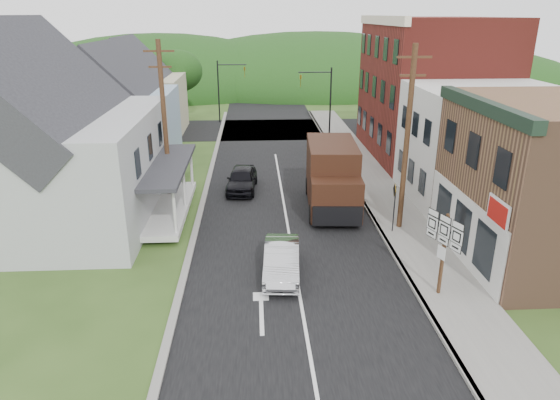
{
  "coord_description": "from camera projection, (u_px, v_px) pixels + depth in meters",
  "views": [
    {
      "loc": [
        -1.67,
        -19.26,
        10.23
      ],
      "look_at": [
        -0.5,
        2.13,
        2.2
      ],
      "focal_mm": 32.0,
      "sensor_mm": 36.0,
      "label": 1
    }
  ],
  "objects": [
    {
      "name": "house_blue",
      "position": [
        123.0,
        111.0,
        35.73
      ],
      "size": [
        7.14,
        8.16,
        7.28
      ],
      "color": "#92A7C8",
      "rests_on": "ground"
    },
    {
      "name": "warning_sign",
      "position": [
        394.0,
        201.0,
        24.09
      ],
      "size": [
        0.13,
        0.69,
        2.49
      ],
      "rotation": [
        0.0,
        0.0,
        -0.09
      ],
      "color": "black",
      "rests_on": "sidewalk_right"
    },
    {
      "name": "house_cream",
      "position": [
        141.0,
        92.0,
        44.12
      ],
      "size": [
        7.14,
        8.16,
        7.28
      ],
      "color": "#BAB490",
      "rests_on": "ground"
    },
    {
      "name": "delivery_van",
      "position": [
        332.0,
        177.0,
        27.35
      ],
      "size": [
        3.02,
        6.58,
        3.59
      ],
      "rotation": [
        0.0,
        0.0,
        -0.06
      ],
      "color": "black",
      "rests_on": "ground"
    },
    {
      "name": "utility_pole_right",
      "position": [
        407.0,
        139.0,
        23.61
      ],
      "size": [
        1.6,
        0.26,
        9.0
      ],
      "color": "#472D19",
      "rests_on": "ground"
    },
    {
      "name": "tree_left_b",
      "position": [
        1.0,
        107.0,
        30.33
      ],
      "size": [
        4.8,
        4.8,
        6.94
      ],
      "color": "#382616",
      "rests_on": "ground"
    },
    {
      "name": "curb_left",
      "position": [
        203.0,
        200.0,
        28.91
      ],
      "size": [
        0.3,
        55.0,
        0.12
      ],
      "primitive_type": "cube",
      "color": "slate",
      "rests_on": "ground"
    },
    {
      "name": "storefront_white",
      "position": [
        483.0,
        145.0,
        28.14
      ],
      "size": [
        8.0,
        7.0,
        6.5
      ],
      "primitive_type": "cube",
      "color": "silver",
      "rests_on": "ground"
    },
    {
      "name": "cross_road",
      "position": [
        271.0,
        129.0,
        46.93
      ],
      "size": [
        60.0,
        9.0,
        0.02
      ],
      "primitive_type": "cube",
      "color": "black",
      "rests_on": "ground"
    },
    {
      "name": "dark_sedan",
      "position": [
        242.0,
        179.0,
        30.5
      ],
      "size": [
        2.04,
        4.35,
        1.44
      ],
      "primitive_type": "imported",
      "rotation": [
        0.0,
        0.0,
        -0.08
      ],
      "color": "black",
      "rests_on": "ground"
    },
    {
      "name": "sidewalk_right",
      "position": [
        383.0,
        197.0,
        29.44
      ],
      "size": [
        2.8,
        55.0,
        0.15
      ],
      "primitive_type": "cube",
      "color": "slate",
      "rests_on": "ground"
    },
    {
      "name": "tree_left_d",
      "position": [
        178.0,
        71.0,
        49.44
      ],
      "size": [
        4.8,
        4.8,
        6.94
      ],
      "color": "#382616",
      "rests_on": "ground"
    },
    {
      "name": "silver_sedan",
      "position": [
        282.0,
        260.0,
        20.57
      ],
      "size": [
        1.72,
        4.18,
        1.35
      ],
      "primitive_type": "imported",
      "rotation": [
        0.0,
        0.0,
        -0.07
      ],
      "color": "#BABABF",
      "rests_on": "ground"
    },
    {
      "name": "curb_right",
      "position": [
        360.0,
        197.0,
        29.37
      ],
      "size": [
        0.2,
        55.0,
        0.15
      ],
      "primitive_type": "cube",
      "color": "slate",
      "rests_on": "ground"
    },
    {
      "name": "route_sign_cluster",
      "position": [
        443.0,
        243.0,
        18.43
      ],
      "size": [
        0.71,
        1.77,
        3.27
      ],
      "rotation": [
        0.0,
        0.0,
        0.36
      ],
      "color": "#472D19",
      "rests_on": "sidewalk_right"
    },
    {
      "name": "ground",
      "position": [
        294.0,
        264.0,
        21.69
      ],
      "size": [
        120.0,
        120.0,
        0.0
      ],
      "primitive_type": "plane",
      "color": "#2D4719",
      "rests_on": "ground"
    },
    {
      "name": "tree_left_c",
      "position": [
        21.0,
        75.0,
        37.34
      ],
      "size": [
        5.8,
        5.8,
        8.41
      ],
      "color": "#382616",
      "rests_on": "ground"
    },
    {
      "name": "traffic_signal_left",
      "position": [
        225.0,
        84.0,
        48.67
      ],
      "size": [
        2.87,
        0.2,
        6.0
      ],
      "color": "black",
      "rests_on": "ground"
    },
    {
      "name": "storefront_red",
      "position": [
        430.0,
        90.0,
        36.4
      ],
      "size": [
        8.0,
        12.0,
        10.0
      ],
      "primitive_type": "cube",
      "color": "maroon",
      "rests_on": "ground"
    },
    {
      "name": "traffic_signal_right",
      "position": [
        323.0,
        94.0,
        42.56
      ],
      "size": [
        2.87,
        0.2,
        6.0
      ],
      "color": "black",
      "rests_on": "ground"
    },
    {
      "name": "road",
      "position": [
        281.0,
        189.0,
        31.04
      ],
      "size": [
        9.0,
        90.0,
        0.02
      ],
      "primitive_type": "cube",
      "color": "black",
      "rests_on": "ground"
    },
    {
      "name": "utility_pole_left",
      "position": [
        165.0,
        122.0,
        27.2
      ],
      "size": [
        1.6,
        0.26,
        9.0
      ],
      "color": "#472D19",
      "rests_on": "ground"
    },
    {
      "name": "forested_ridge",
      "position": [
        264.0,
        88.0,
        73.11
      ],
      "size": [
        90.0,
        30.0,
        16.0
      ],
      "primitive_type": "ellipsoid",
      "color": "#183810",
      "rests_on": "ground"
    },
    {
      "name": "house_gray",
      "position": [
        49.0,
        140.0,
        25.2
      ],
      "size": [
        10.2,
        12.24,
        8.35
      ],
      "color": "#B0B3B5",
      "rests_on": "ground"
    }
  ]
}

